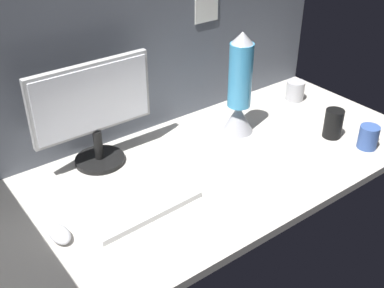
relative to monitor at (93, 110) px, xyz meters
The scene contains 9 objects.
ground_plane 42.17cm from the monitor, 45.02° to the right, with size 180.00×80.00×3.00cm, color beige.
cubicle_wall_back 29.64cm from the monitor, 26.21° to the left, with size 180.00×5.50×61.77cm.
monitor is the anchor object (origin of this frame).
keyboard 39.31cm from the monitor, 93.19° to the right, with size 37.00×13.00×2.00cm, color silver.
mouse 45.75cm from the monitor, 133.39° to the right, with size 5.60×9.60×3.40cm, color silver.
mug_ceramic_blue 102.86cm from the monitor, 31.45° to the right, with size 10.72×7.42×9.07cm.
mug_steel 97.00cm from the monitor, ahead, with size 8.27×8.27×8.83cm.
mug_black_travel 92.53cm from the monitor, 25.63° to the right, with size 7.26×7.26×11.62cm.
lava_lamp 57.13cm from the monitor, 13.71° to the right, with size 12.65×12.65×41.39cm.
Camera 1 is at (-85.63, -111.97, 97.00)cm, focal length 44.70 mm.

